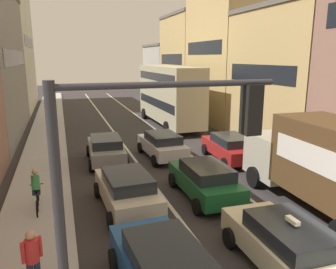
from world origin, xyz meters
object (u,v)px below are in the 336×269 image
sedan_right_lane_behind_truck (230,147)px  pedestrian_near_kerb (32,257)px  traffic_light_pole (141,187)px  removalist_box_truck (327,163)px  taxi_centre_lane_front (287,245)px  sedan_left_lane_third (106,148)px  wagon_left_lane_second (127,189)px  sedan_left_lane_front (165,269)px  cyclist_on_sidewalk (36,192)px  hatchback_centre_lane_third (162,145)px  sedan_centre_lane_second (205,179)px  bus_mid_queue_primary (169,93)px

sedan_right_lane_behind_truck → pedestrian_near_kerb: size_ratio=2.65×
traffic_light_pole → removalist_box_truck: (8.15, 4.66, -1.84)m
taxi_centre_lane_front → sedan_left_lane_third: (-3.38, 11.49, -0.00)m
traffic_light_pole → wagon_left_lane_second: 7.91m
sedan_left_lane_third → sedan_left_lane_front: bearing=-178.2°
cyclist_on_sidewalk → hatchback_centre_lane_third: bearing=-52.2°
removalist_box_truck → hatchback_centre_lane_third: 9.54m
traffic_light_pole → cyclist_on_sidewalk: (-2.22, 7.94, -2.97)m
removalist_box_truck → hatchback_centre_lane_third: bearing=25.2°
traffic_light_pole → sedan_centre_lane_second: 9.06m
sedan_left_lane_front → bus_mid_queue_primary: (6.74, 20.35, 2.03)m
sedan_left_lane_front → sedan_right_lane_behind_truck: 11.84m
bus_mid_queue_primary → sedan_centre_lane_second: bearing=166.9°
removalist_box_truck → pedestrian_near_kerb: bearing=99.5°
sedan_right_lane_behind_truck → removalist_box_truck: bearing=-174.9°
traffic_light_pole → removalist_box_truck: size_ratio=0.71×
taxi_centre_lane_front → hatchback_centre_lane_third: 11.35m
cyclist_on_sidewalk → taxi_centre_lane_front: bearing=-133.0°
bus_mid_queue_primary → cyclist_on_sidewalk: 17.64m
sedan_centre_lane_second → cyclist_on_sidewalk: bearing=84.6°
sedan_right_lane_behind_truck → cyclist_on_sidewalk: bearing=113.1°
traffic_light_pole → sedan_left_lane_front: size_ratio=1.25×
sedan_centre_lane_second → sedan_left_lane_third: 7.01m
removalist_box_truck → wagon_left_lane_second: 7.59m
hatchback_centre_lane_third → cyclist_on_sidewalk: (-6.60, -5.41, 0.05)m
wagon_left_lane_second → sedan_left_lane_third: bearing=-3.0°
sedan_left_lane_front → hatchback_centre_lane_third: (3.37, 11.34, 0.00)m
wagon_left_lane_second → pedestrian_near_kerb: bearing=138.5°
sedan_centre_lane_second → removalist_box_truck: bearing=-125.3°
wagon_left_lane_second → sedan_left_lane_third: same height
sedan_right_lane_behind_truck → cyclist_on_sidewalk: 10.77m
cyclist_on_sidewalk → sedan_left_lane_third: bearing=-32.6°
wagon_left_lane_second → sedan_centre_lane_second: bearing=-91.6°
taxi_centre_lane_front → pedestrian_near_kerb: 6.68m
taxi_centre_lane_front → hatchback_centre_lane_third: (-0.12, 11.35, -0.00)m
sedan_left_lane_front → bus_mid_queue_primary: 21.53m
sedan_left_lane_third → bus_mid_queue_primary: bus_mid_queue_primary is taller
sedan_right_lane_behind_truck → pedestrian_near_kerb: bearing=133.1°
sedan_left_lane_front → traffic_light_pole: bearing=149.8°
taxi_centre_lane_front → wagon_left_lane_second: size_ratio=0.99×
removalist_box_truck → bus_mid_queue_primary: size_ratio=0.74×
bus_mid_queue_primary → cyclist_on_sidewalk: (-9.97, -14.42, -1.98)m
hatchback_centre_lane_third → sedan_right_lane_behind_truck: (3.51, -1.72, 0.00)m
sedan_right_lane_behind_truck → traffic_light_pole: bearing=148.9°
removalist_box_truck → sedan_left_lane_front: bearing=112.2°
sedan_left_lane_third → sedan_right_lane_behind_truck: bearing=-103.0°
sedan_centre_lane_second → traffic_light_pole: bearing=148.9°
traffic_light_pole → sedan_left_lane_front: (1.01, 2.00, -3.02)m
sedan_left_lane_front → sedan_right_lane_behind_truck: same height
sedan_centre_lane_second → taxi_centre_lane_front: bearing=-179.1°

